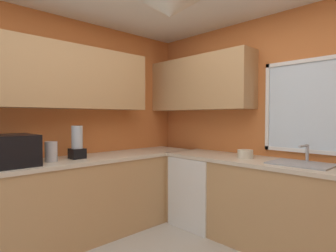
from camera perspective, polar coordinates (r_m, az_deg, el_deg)
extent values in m
cube|color=#D17238|center=(3.37, 22.46, 0.07)|extent=(3.78, 0.06, 2.52)
cube|color=#D17238|center=(3.47, -21.56, 0.13)|extent=(0.06, 3.59, 2.52)
cube|color=silver|center=(3.21, 27.66, 3.67)|extent=(0.93, 0.02, 0.90)
cube|color=white|center=(3.26, 27.73, 11.94)|extent=(1.01, 0.04, 0.04)
cube|color=white|center=(3.22, 27.48, -4.67)|extent=(1.01, 0.04, 0.04)
cube|color=white|center=(3.39, 19.81, 3.68)|extent=(0.04, 0.04, 0.98)
cube|color=tan|center=(3.25, -23.70, 9.56)|extent=(0.32, 2.43, 0.70)
cube|color=tan|center=(3.79, 6.39, 8.59)|extent=(1.54, 0.32, 0.70)
cone|color=silver|center=(2.03, 0.40, 23.31)|extent=(0.44, 0.44, 0.14)
cube|color=tan|center=(3.29, -19.06, -14.57)|extent=(0.62, 3.17, 0.86)
cube|color=beige|center=(3.19, -19.15, -6.79)|extent=(0.65, 3.20, 0.04)
cube|color=tan|center=(3.11, 23.33, -15.60)|extent=(2.84, 0.62, 0.86)
cube|color=beige|center=(3.01, 23.44, -7.38)|extent=(2.87, 0.65, 0.04)
cube|color=white|center=(3.62, 6.91, -13.00)|extent=(0.60, 0.60, 0.86)
cube|color=black|center=(2.98, -29.16, -4.34)|extent=(0.48, 0.36, 0.29)
cylinder|color=#B7B7BC|center=(3.07, -22.86, -4.87)|extent=(0.12, 0.12, 0.21)
cube|color=#9EA0A5|center=(2.96, 25.61, -7.08)|extent=(0.55, 0.40, 0.02)
cylinder|color=#B7B7BC|center=(3.10, 26.67, -5.10)|extent=(0.03, 0.03, 0.18)
cylinder|color=#B7B7BC|center=(3.00, 26.06, -3.69)|extent=(0.02, 0.20, 0.02)
cylinder|color=beige|center=(3.21, 15.58, -5.54)|extent=(0.17, 0.17, 0.09)
cube|color=black|center=(3.21, -18.14, -5.38)|extent=(0.15, 0.15, 0.11)
cylinder|color=#B2BCC6|center=(3.19, -18.17, -2.18)|extent=(0.12, 0.12, 0.25)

